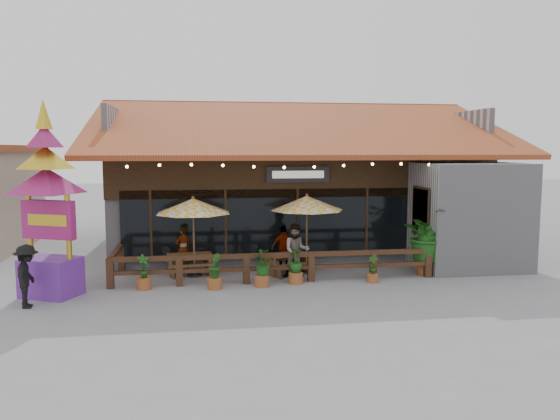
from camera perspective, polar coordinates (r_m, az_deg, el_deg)
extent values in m
plane|color=gray|center=(17.63, 4.52, -6.98)|extent=(100.00, 100.00, 0.00)
cube|color=#A1A0A5|center=(24.11, 0.82, 1.47)|extent=(14.00, 10.00, 4.00)
cube|color=#342210|center=(18.79, -1.19, 3.73)|extent=(11.00, 0.16, 1.60)
cube|color=black|center=(18.93, -1.17, -1.41)|extent=(10.00, 0.12, 2.40)
cube|color=#FCB371|center=(19.13, -1.24, -1.33)|extent=(9.80, 0.05, 2.20)
cube|color=#A1A0A5|center=(19.74, 19.15, -0.57)|extent=(3.50, 2.70, 3.60)
cube|color=#AF1C24|center=(18.81, 14.49, -0.13)|extent=(0.06, 1.20, 1.50)
cube|color=#342210|center=(18.81, 14.46, -0.13)|extent=(0.04, 1.34, 1.64)
cube|color=#A84926|center=(20.59, 2.43, 8.70)|extent=(15.50, 7.05, 2.37)
cube|color=#A84926|center=(27.49, -0.36, 8.13)|extent=(15.50, 7.05, 2.37)
cube|color=#A84926|center=(24.10, 0.84, 11.04)|extent=(15.50, 0.30, 0.12)
cube|color=#A1A0A5|center=(23.91, -16.11, 7.65)|extent=(0.20, 9.00, 1.80)
cube|color=#A1A0A5|center=(26.09, 16.32, 7.52)|extent=(0.20, 9.00, 1.80)
cube|color=black|center=(18.83, 1.88, 3.74)|extent=(2.20, 0.10, 0.55)
cube|color=silver|center=(18.77, 1.92, 3.73)|extent=(1.80, 0.02, 0.25)
cube|color=#342210|center=(18.81, -13.33, -1.64)|extent=(0.08, 0.08, 2.40)
cube|color=#342210|center=(18.76, -5.70, -1.52)|extent=(0.08, 0.08, 2.40)
cube|color=#342210|center=(19.04, 1.83, -1.37)|extent=(0.08, 0.08, 2.40)
cube|color=#342210|center=(19.64, 9.03, -1.21)|extent=(0.08, 0.08, 2.40)
sphere|color=#FBDB8A|center=(16.92, -15.71, 4.39)|extent=(0.09, 0.09, 0.09)
sphere|color=#FBDB8A|center=(16.83, -12.49, 4.60)|extent=(0.09, 0.09, 0.09)
sphere|color=#FBDB8A|center=(16.79, -9.25, 4.69)|extent=(0.09, 0.09, 0.09)
sphere|color=#FBDB8A|center=(16.81, -5.99, 4.65)|extent=(0.09, 0.09, 0.09)
sphere|color=#FBDB8A|center=(16.88, -2.76, 4.54)|extent=(0.09, 0.09, 0.09)
sphere|color=#FBDB8A|center=(17.00, 0.44, 4.47)|extent=(0.09, 0.09, 0.09)
sphere|color=#FBDB8A|center=(17.17, 3.58, 4.51)|extent=(0.09, 0.09, 0.09)
sphere|color=#FBDB8A|center=(17.39, 6.66, 4.63)|extent=(0.09, 0.09, 0.09)
sphere|color=#FBDB8A|center=(17.66, 9.64, 4.74)|extent=(0.09, 0.09, 0.09)
sphere|color=#FBDB8A|center=(17.98, 12.53, 4.73)|extent=(0.09, 0.09, 0.09)
sphere|color=#FBDB8A|center=(18.34, 15.31, 4.60)|extent=(0.09, 0.09, 0.09)
cube|color=#472919|center=(16.81, -17.33, -6.35)|extent=(0.20, 0.20, 0.90)
cube|color=#472919|center=(16.61, -10.46, -6.31)|extent=(0.20, 0.20, 0.90)
cube|color=#472919|center=(16.66, -3.53, -6.18)|extent=(0.20, 0.20, 0.90)
cube|color=#472919|center=(16.95, 3.26, -5.96)|extent=(0.20, 0.20, 0.90)
cube|color=#472919|center=(17.45, 9.73, -5.68)|extent=(0.20, 0.20, 0.90)
cube|color=#472919|center=(18.09, 15.18, -5.38)|extent=(0.20, 0.20, 0.90)
cube|color=#472919|center=(16.68, -0.45, -4.75)|extent=(9.80, 0.16, 0.14)
cube|color=#472919|center=(16.76, -0.45, -6.09)|extent=(9.80, 0.12, 0.12)
cube|color=#472919|center=(17.94, -16.77, -4.23)|extent=(0.16, 2.50, 0.14)
cube|color=#472919|center=(19.13, -16.24, -4.78)|extent=(0.20, 0.20, 0.90)
cylinder|color=brown|center=(17.63, -8.99, -3.00)|extent=(0.06, 0.06, 2.44)
cone|color=yellow|center=(17.49, -9.05, 0.43)|extent=(3.19, 3.19, 0.48)
sphere|color=brown|center=(17.47, -9.07, 1.29)|extent=(0.11, 0.11, 0.11)
cylinder|color=black|center=(17.86, -8.93, -6.76)|extent=(0.47, 0.47, 0.06)
cylinder|color=brown|center=(18.22, 2.80, -2.60)|extent=(0.06, 0.06, 2.45)
cone|color=yellow|center=(18.08, 2.81, 0.73)|extent=(2.49, 2.49, 0.48)
sphere|color=brown|center=(18.06, 2.82, 1.57)|extent=(0.11, 0.11, 0.11)
cylinder|color=black|center=(18.44, 2.78, -6.27)|extent=(0.47, 0.47, 0.06)
cube|color=brown|center=(18.01, -9.44, -4.62)|extent=(1.50, 0.84, 0.05)
cube|color=brown|center=(18.02, -11.40, -5.73)|extent=(0.15, 0.63, 0.66)
cube|color=brown|center=(18.15, -7.46, -5.56)|extent=(0.15, 0.63, 0.66)
cube|color=brown|center=(17.58, -9.24, -5.78)|extent=(1.44, 0.43, 0.04)
cube|color=brown|center=(18.53, -9.59, -5.15)|extent=(1.44, 0.43, 0.04)
cube|color=brown|center=(17.91, 0.67, -4.66)|extent=(1.52, 1.10, 0.05)
cube|color=brown|center=(17.68, -1.02, -5.86)|extent=(0.28, 0.59, 0.64)
cube|color=brown|center=(18.28, 2.31, -5.46)|extent=(0.28, 0.59, 0.64)
cube|color=brown|center=(17.57, 1.46, -5.75)|extent=(1.37, 0.73, 0.04)
cube|color=brown|center=(18.36, -0.08, -5.21)|extent=(1.37, 0.73, 0.04)
cube|color=#682A9A|center=(16.52, -22.79, -6.47)|extent=(1.75, 1.57, 1.07)
cube|color=#991C60|center=(16.25, -23.04, -0.93)|extent=(1.56, 0.88, 1.07)
cube|color=gold|center=(16.13, -23.15, -0.99)|extent=(1.15, 0.55, 0.31)
cylinder|color=gold|center=(16.45, -25.12, -1.57)|extent=(0.14, 0.14, 1.79)
cylinder|color=gold|center=(16.13, -20.86, -1.53)|extent=(0.14, 0.14, 1.79)
pyramid|color=#991C60|center=(16.15, -23.26, 4.11)|extent=(2.85, 2.85, 0.72)
pyramid|color=gold|center=(16.14, -23.35, 6.17)|extent=(2.02, 2.02, 0.63)
pyramid|color=#991C60|center=(16.15, -23.45, 8.23)|extent=(1.30, 1.30, 0.63)
pyramid|color=gold|center=(16.19, -23.55, 10.60)|extent=(0.59, 0.59, 0.80)
cylinder|color=brown|center=(18.51, 15.00, -5.85)|extent=(0.59, 0.59, 0.43)
imported|color=#1D5718|center=(18.32, 15.10, -2.50)|extent=(1.97, 1.84, 1.76)
sphere|color=#1D5718|center=(18.34, 15.61, -3.56)|extent=(0.59, 0.59, 0.59)
sphere|color=#1D5718|center=(18.41, 14.58, -2.87)|extent=(0.51, 0.51, 0.51)
imported|color=#342210|center=(18.48, -10.08, -4.03)|extent=(0.66, 0.60, 1.52)
imported|color=#342210|center=(17.37, 1.72, -4.26)|extent=(0.88, 0.71, 1.72)
imported|color=#342210|center=(18.64, 0.40, -3.92)|extent=(0.89, 0.45, 1.47)
imported|color=black|center=(15.53, -24.94, -6.29)|extent=(0.71, 1.12, 1.65)
cylinder|color=brown|center=(16.51, -14.04, -7.48)|extent=(0.42, 0.42, 0.34)
imported|color=#1D5718|center=(16.40, -14.08, -5.72)|extent=(0.43, 0.37, 0.70)
cylinder|color=brown|center=(16.18, -6.83, -7.61)|extent=(0.43, 0.43, 0.34)
imported|color=#1D5718|center=(16.06, -6.86, -5.80)|extent=(0.33, 0.40, 0.70)
cylinder|color=brown|center=(16.34, -1.91, -7.41)|extent=(0.44, 0.44, 0.35)
imported|color=#1D5718|center=(16.22, -1.92, -5.57)|extent=(0.86, 0.86, 0.72)
cylinder|color=brown|center=(16.71, 1.65, -7.10)|extent=(0.44, 0.44, 0.35)
imported|color=#1D5718|center=(16.59, 1.65, -5.30)|extent=(0.55, 0.55, 0.72)
cylinder|color=brown|center=(17.07, 9.66, -7.02)|extent=(0.35, 0.35, 0.28)
imported|color=#1D5718|center=(16.98, 9.69, -5.64)|extent=(0.36, 0.35, 0.57)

